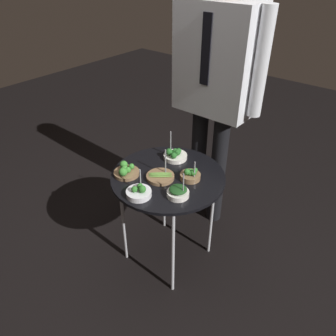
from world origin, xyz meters
The scene contains 9 objects.
ground_plane centered at (0.00, 0.00, 0.00)m, with size 8.00×8.00×0.00m, color black.
serving_cart centered at (0.00, 0.00, 0.61)m, with size 0.66×0.66×0.66m.
bowl_broccoli_front_right centered at (-0.08, 0.17, 0.68)m, with size 0.15×0.15×0.17m.
bowl_asparagus_back_right centered at (-0.01, -0.05, 0.67)m, with size 0.16×0.16×0.17m.
bowl_spinach_front_left centered at (0.16, -0.11, 0.68)m, with size 0.12×0.12×0.16m.
bowl_broccoli_front_center centered at (-0.19, -0.15, 0.68)m, with size 0.15×0.15×0.07m.
bowl_broccoli_near_rim centered at (0.12, 0.05, 0.68)m, with size 0.12×0.12×0.13m.
bowl_broccoli_mid_left centered at (0.00, -0.24, 0.68)m, with size 0.14×0.14×0.14m.
waiter_figure centered at (-0.05, 0.51, 1.11)m, with size 0.65×0.24×1.75m.
Camera 1 is at (0.98, -1.19, 1.74)m, focal length 35.00 mm.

